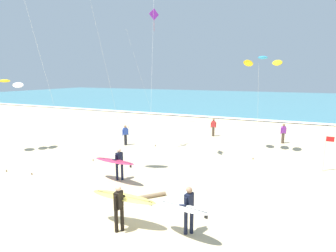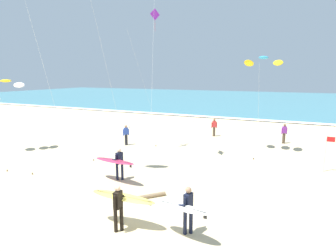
{
  "view_description": "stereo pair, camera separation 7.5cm",
  "coord_description": "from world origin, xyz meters",
  "px_view_note": "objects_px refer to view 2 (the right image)",
  "views": [
    {
      "loc": [
        4.94,
        -7.52,
        5.4
      ],
      "look_at": [
        -0.38,
        4.28,
        2.98
      ],
      "focal_mm": 29.22,
      "sensor_mm": 36.0,
      "label": 1
    },
    {
      "loc": [
        5.01,
        -7.49,
        5.4
      ],
      "look_at": [
        -0.38,
        4.28,
        2.98
      ],
      "focal_mm": 29.22,
      "sensor_mm": 36.0,
      "label": 2
    }
  ],
  "objects_px": {
    "surfer_third": "(121,201)",
    "bystander_blue_top": "(126,135)",
    "bystander_red_top": "(214,127)",
    "driftwood_log": "(151,196)",
    "bystander_purple_top": "(284,133)",
    "lifeguard_flag": "(326,150)",
    "surfer_lead": "(117,161)",
    "kite_arc_golden_near": "(6,84)",
    "kite_diamond_violet_distant": "(154,19)",
    "beach_ball": "(186,194)",
    "kite_arc_cobalt_outer": "(263,61)",
    "surfer_trailing": "(186,207)"
  },
  "relations": [
    {
      "from": "surfer_trailing",
      "to": "surfer_third",
      "type": "relative_size",
      "value": 0.8
    },
    {
      "from": "kite_diamond_violet_distant",
      "to": "driftwood_log",
      "type": "relative_size",
      "value": 9.13
    },
    {
      "from": "kite_arc_cobalt_outer",
      "to": "bystander_blue_top",
      "type": "distance_m",
      "value": 11.33
    },
    {
      "from": "kite_arc_cobalt_outer",
      "to": "lifeguard_flag",
      "type": "bearing_deg",
      "value": -34.59
    },
    {
      "from": "bystander_purple_top",
      "to": "kite_arc_golden_near",
      "type": "bearing_deg",
      "value": -149.22
    },
    {
      "from": "bystander_blue_top",
      "to": "kite_arc_golden_near",
      "type": "bearing_deg",
      "value": -143.16
    },
    {
      "from": "beach_ball",
      "to": "bystander_red_top",
      "type": "bearing_deg",
      "value": 99.71
    },
    {
      "from": "surfer_third",
      "to": "kite_diamond_violet_distant",
      "type": "height_order",
      "value": "kite_diamond_violet_distant"
    },
    {
      "from": "surfer_lead",
      "to": "surfer_third",
      "type": "height_order",
      "value": "same"
    },
    {
      "from": "kite_arc_golden_near",
      "to": "kite_arc_cobalt_outer",
      "type": "bearing_deg",
      "value": 23.95
    },
    {
      "from": "surfer_trailing",
      "to": "kite_arc_cobalt_outer",
      "type": "distance_m",
      "value": 13.05
    },
    {
      "from": "kite_arc_golden_near",
      "to": "beach_ball",
      "type": "xyz_separation_m",
      "value": [
        14.11,
        -1.92,
        -4.67
      ]
    },
    {
      "from": "surfer_trailing",
      "to": "beach_ball",
      "type": "distance_m",
      "value": 3.13
    },
    {
      "from": "kite_arc_golden_near",
      "to": "driftwood_log",
      "type": "height_order",
      "value": "kite_arc_golden_near"
    },
    {
      "from": "surfer_lead",
      "to": "kite_arc_golden_near",
      "type": "xyz_separation_m",
      "value": [
        -10.17,
        1.6,
        3.75
      ]
    },
    {
      "from": "kite_arc_golden_near",
      "to": "kite_arc_cobalt_outer",
      "type": "xyz_separation_m",
      "value": [
        16.13,
        7.17,
        1.51
      ]
    },
    {
      "from": "kite_arc_golden_near",
      "to": "bystander_purple_top",
      "type": "distance_m",
      "value": 21.0
    },
    {
      "from": "bystander_red_top",
      "to": "driftwood_log",
      "type": "height_order",
      "value": "bystander_red_top"
    },
    {
      "from": "surfer_third",
      "to": "kite_arc_cobalt_outer",
      "type": "height_order",
      "value": "kite_arc_cobalt_outer"
    },
    {
      "from": "bystander_purple_top",
      "to": "lifeguard_flag",
      "type": "relative_size",
      "value": 0.76
    },
    {
      "from": "surfer_third",
      "to": "bystander_blue_top",
      "type": "distance_m",
      "value": 11.97
    },
    {
      "from": "bystander_blue_top",
      "to": "bystander_purple_top",
      "type": "xyz_separation_m",
      "value": [
        11.21,
        5.68,
        0.0
      ]
    },
    {
      "from": "surfer_lead",
      "to": "bystander_red_top",
      "type": "xyz_separation_m",
      "value": [
        1.76,
        12.39,
        -0.24
      ]
    },
    {
      "from": "kite_diamond_violet_distant",
      "to": "beach_ball",
      "type": "relative_size",
      "value": 43.43
    },
    {
      "from": "bystander_blue_top",
      "to": "bystander_purple_top",
      "type": "distance_m",
      "value": 12.57
    },
    {
      "from": "kite_arc_golden_near",
      "to": "driftwood_log",
      "type": "xyz_separation_m",
      "value": [
        12.71,
        -2.61,
        -4.72
      ]
    },
    {
      "from": "bystander_red_top",
      "to": "driftwood_log",
      "type": "distance_m",
      "value": 13.44
    },
    {
      "from": "surfer_lead",
      "to": "lifeguard_flag",
      "type": "distance_m",
      "value": 11.6
    },
    {
      "from": "kite_diamond_violet_distant",
      "to": "beach_ball",
      "type": "height_order",
      "value": "kite_diamond_violet_distant"
    },
    {
      "from": "surfer_lead",
      "to": "kite_arc_golden_near",
      "type": "distance_m",
      "value": 10.96
    },
    {
      "from": "kite_arc_golden_near",
      "to": "bystander_blue_top",
      "type": "height_order",
      "value": "kite_arc_golden_near"
    },
    {
      "from": "kite_arc_golden_near",
      "to": "bystander_blue_top",
      "type": "bearing_deg",
      "value": 36.84
    },
    {
      "from": "bystander_blue_top",
      "to": "driftwood_log",
      "type": "height_order",
      "value": "bystander_blue_top"
    },
    {
      "from": "kite_arc_golden_near",
      "to": "lifeguard_flag",
      "type": "relative_size",
      "value": 2.43
    },
    {
      "from": "bystander_blue_top",
      "to": "kite_arc_cobalt_outer",
      "type": "bearing_deg",
      "value": 13.4
    },
    {
      "from": "surfer_third",
      "to": "kite_arc_golden_near",
      "type": "relative_size",
      "value": 0.49
    },
    {
      "from": "surfer_lead",
      "to": "bystander_blue_top",
      "type": "distance_m",
      "value": 7.44
    },
    {
      "from": "surfer_third",
      "to": "bystander_red_top",
      "type": "bearing_deg",
      "value": 93.47
    },
    {
      "from": "kite_arc_golden_near",
      "to": "beach_ball",
      "type": "relative_size",
      "value": 18.26
    },
    {
      "from": "surfer_third",
      "to": "surfer_trailing",
      "type": "bearing_deg",
      "value": 12.85
    },
    {
      "from": "surfer_third",
      "to": "kite_arc_cobalt_outer",
      "type": "distance_m",
      "value": 13.86
    },
    {
      "from": "surfer_lead",
      "to": "bystander_purple_top",
      "type": "xyz_separation_m",
      "value": [
        7.54,
        12.15,
        -0.24
      ]
    },
    {
      "from": "bystander_purple_top",
      "to": "driftwood_log",
      "type": "height_order",
      "value": "bystander_purple_top"
    },
    {
      "from": "kite_diamond_violet_distant",
      "to": "driftwood_log",
      "type": "distance_m",
      "value": 21.37
    },
    {
      "from": "bystander_purple_top",
      "to": "lifeguard_flag",
      "type": "bearing_deg",
      "value": -68.9
    },
    {
      "from": "surfer_third",
      "to": "driftwood_log",
      "type": "bearing_deg",
      "value": 94.31
    },
    {
      "from": "kite_arc_golden_near",
      "to": "lifeguard_flag",
      "type": "height_order",
      "value": "kite_arc_golden_near"
    },
    {
      "from": "bystander_purple_top",
      "to": "lifeguard_flag",
      "type": "distance_m",
      "value": 6.56
    },
    {
      "from": "surfer_trailing",
      "to": "driftwood_log",
      "type": "distance_m",
      "value": 3.38
    },
    {
      "from": "kite_arc_cobalt_outer",
      "to": "lifeguard_flag",
      "type": "distance_m",
      "value": 6.96
    }
  ]
}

